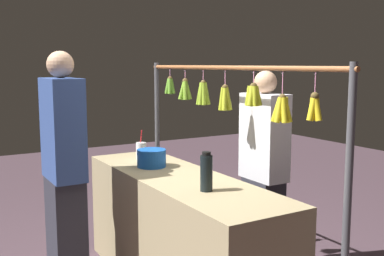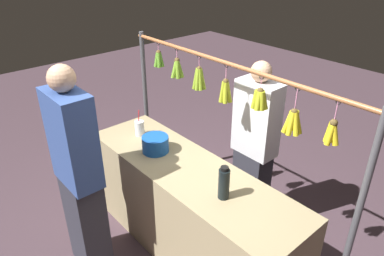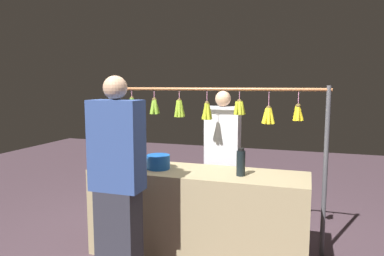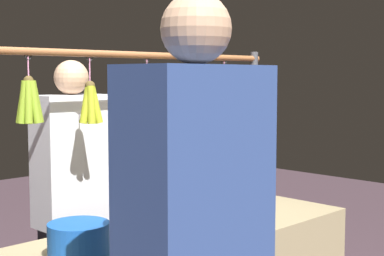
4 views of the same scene
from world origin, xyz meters
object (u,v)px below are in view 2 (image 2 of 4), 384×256
(blue_bucket, at_px, (155,144))
(drink_cup, at_px, (140,128))
(vendor_person, at_px, (254,149))
(customer_person, at_px, (79,177))
(water_bottle, at_px, (224,183))

(blue_bucket, xyz_separation_m, drink_cup, (0.32, -0.06, 0.00))
(vendor_person, relative_size, customer_person, 0.92)
(blue_bucket, distance_m, customer_person, 0.67)
(drink_cup, bearing_deg, water_bottle, 176.43)
(vendor_person, height_order, customer_person, customer_person)
(water_bottle, bearing_deg, vendor_person, -65.23)
(blue_bucket, bearing_deg, water_bottle, 179.30)
(vendor_person, distance_m, customer_person, 1.49)
(drink_cup, distance_m, vendor_person, 1.04)
(customer_person, bearing_deg, blue_bucket, -95.77)
(water_bottle, relative_size, vendor_person, 0.16)
(blue_bucket, relative_size, drink_cup, 0.93)
(blue_bucket, bearing_deg, drink_cup, -10.56)
(drink_cup, xyz_separation_m, customer_person, (-0.26, 0.72, -0.06))
(vendor_person, xyz_separation_m, customer_person, (0.53, 1.39, 0.07))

